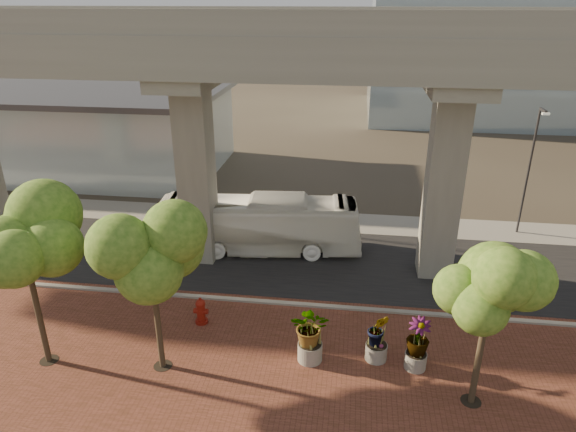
# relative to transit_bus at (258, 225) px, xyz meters

# --- Properties ---
(ground) EXTENTS (160.00, 160.00, 0.00)m
(ground) POSITION_rel_transit_bus_xyz_m (3.15, -3.19, -1.53)
(ground) COLOR #373128
(ground) RESTS_ON ground
(brick_plaza) EXTENTS (70.00, 13.00, 0.06)m
(brick_plaza) POSITION_rel_transit_bus_xyz_m (3.15, -11.19, -1.50)
(brick_plaza) COLOR brown
(brick_plaza) RESTS_ON ground
(asphalt_road) EXTENTS (90.00, 8.00, 0.04)m
(asphalt_road) POSITION_rel_transit_bus_xyz_m (3.15, -1.19, -1.51)
(asphalt_road) COLOR black
(asphalt_road) RESTS_ON ground
(curb_strip) EXTENTS (70.00, 0.25, 0.16)m
(curb_strip) POSITION_rel_transit_bus_xyz_m (3.15, -5.19, -1.45)
(curb_strip) COLOR gray
(curb_strip) RESTS_ON ground
(far_sidewalk) EXTENTS (90.00, 3.00, 0.06)m
(far_sidewalk) POSITION_rel_transit_bus_xyz_m (3.15, 4.31, -1.50)
(far_sidewalk) COLOR gray
(far_sidewalk) RESTS_ON ground
(transit_viaduct) EXTENTS (72.00, 5.60, 12.40)m
(transit_viaduct) POSITION_rel_transit_bus_xyz_m (3.15, -1.19, 5.76)
(transit_viaduct) COLOR gray
(transit_viaduct) RESTS_ON ground
(station_pavilion) EXTENTS (23.00, 13.00, 6.30)m
(station_pavilion) POSITION_rel_transit_bus_xyz_m (-16.85, 12.81, 1.69)
(station_pavilion) COLOR silver
(station_pavilion) RESTS_ON ground
(transit_bus) EXTENTS (11.15, 3.57, 3.05)m
(transit_bus) POSITION_rel_transit_bus_xyz_m (0.00, 0.00, 0.00)
(transit_bus) COLOR white
(transit_bus) RESTS_ON ground
(fire_hydrant) EXTENTS (0.60, 0.54, 1.20)m
(fire_hydrant) POSITION_rel_transit_bus_xyz_m (-1.15, -7.06, -0.89)
(fire_hydrant) COLOR maroon
(fire_hydrant) RESTS_ON ground
(planter_front) EXTENTS (2.09, 2.09, 2.30)m
(planter_front) POSITION_rel_transit_bus_xyz_m (3.65, -8.85, -0.07)
(planter_front) COLOR gray
(planter_front) RESTS_ON ground
(planter_right) EXTENTS (1.99, 1.99, 2.12)m
(planter_right) POSITION_rel_transit_bus_xyz_m (7.59, -8.78, -0.18)
(planter_right) COLOR #ABA89A
(planter_right) RESTS_ON ground
(planter_left) EXTENTS (1.86, 1.86, 2.04)m
(planter_left) POSITION_rel_transit_bus_xyz_m (6.15, -8.47, -0.23)
(planter_left) COLOR #9E968E
(planter_left) RESTS_ON ground
(street_tree_far_west) EXTENTS (4.01, 4.01, 6.47)m
(street_tree_far_west) POSITION_rel_transit_bus_xyz_m (-6.21, -10.25, 3.16)
(street_tree_far_west) COLOR #453927
(street_tree_far_west) RESTS_ON ground
(street_tree_near_west) EXTENTS (3.60, 3.60, 6.53)m
(street_tree_near_west) POSITION_rel_transit_bus_xyz_m (-1.79, -9.96, 3.40)
(street_tree_near_west) COLOR #453927
(street_tree_near_west) RESTS_ON ground
(street_tree_near_east) EXTENTS (3.58, 3.58, 6.18)m
(street_tree_near_east) POSITION_rel_transit_bus_xyz_m (9.35, -10.30, 3.06)
(street_tree_near_east) COLOR #453927
(street_tree_near_east) RESTS_ON ground
(streetlamp_west) EXTENTS (0.40, 1.17, 8.09)m
(streetlamp_west) POSITION_rel_transit_bus_xyz_m (-5.75, 3.85, 3.20)
(streetlamp_west) COLOR #323237
(streetlamp_west) RESTS_ON ground
(streetlamp_east) EXTENTS (0.36, 1.07, 7.36)m
(streetlamp_east) POSITION_rel_transit_bus_xyz_m (14.65, 4.18, 2.77)
(streetlamp_east) COLOR #2B2B30
(streetlamp_east) RESTS_ON ground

